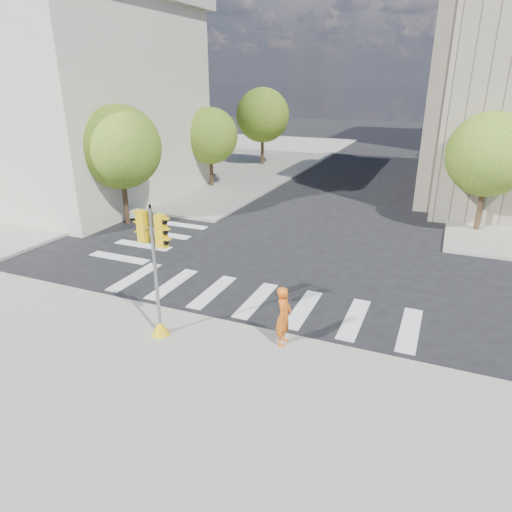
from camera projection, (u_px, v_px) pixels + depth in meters
The scene contains 15 objects.
ground at pixel (278, 280), 18.39m from camera, with size 160.00×160.00×0.00m, color black.
sidewalk_near at pixel (81, 489), 8.92m from camera, with size 30.00×14.00×0.15m, color gray.
sidewalk_far_left at pixel (186, 156), 47.96m from camera, with size 28.00×40.00×0.15m, color gray.
classical_building at pixel (39, 98), 30.22m from camera, with size 19.00×15.00×12.70m.
tree_lw_near at pixel (120, 147), 24.13m from camera, with size 4.40×4.40×6.41m.
tree_lw_mid at pixel (210, 136), 32.87m from camera, with size 4.00×4.00×5.77m.
tree_lw_far at pixel (263, 115), 41.17m from camera, with size 4.80×4.80×6.95m.
tree_re_near at pixel (490, 155), 22.77m from camera, with size 4.20×4.20×6.16m.
tree_re_mid at pixel (482, 127), 32.96m from camera, with size 4.60×4.60×6.66m.
tree_re_far at pixel (477, 121), 43.44m from camera, with size 4.00×4.00×5.88m.
lamp_near at pixel (498, 136), 25.83m from camera, with size 0.35×0.18×8.11m.
lamp_far at pixel (487, 118), 37.85m from camera, with size 0.35×0.18×8.11m.
traffic_signal at pixel (156, 283), 13.55m from camera, with size 1.08×0.56×4.16m.
photographer at pixel (284, 316), 13.36m from camera, with size 0.68×0.44×1.85m, color #D25B13.
planter_wall at pixel (88, 213), 26.17m from camera, with size 6.00×0.40×0.50m, color silver.
Camera 1 is at (5.76, -15.80, 7.55)m, focal length 32.00 mm.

